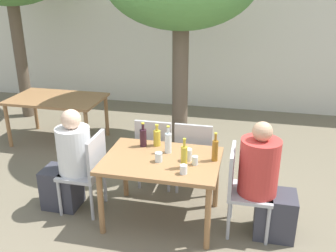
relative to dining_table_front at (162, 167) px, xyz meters
name	(u,v)px	position (x,y,z in m)	size (l,w,h in m)	color
ground_plane	(162,218)	(0.00, 0.00, -0.64)	(30.00, 30.00, 0.00)	#706651
cafe_building_wall	(211,38)	(0.00, 4.05, 0.76)	(10.00, 0.08, 2.80)	silver
dining_table_front	(162,167)	(0.00, 0.00, 0.00)	(1.21, 0.87, 0.73)	#996B42
dining_table_back	(57,103)	(-2.13, 1.72, 0.01)	(1.44, 0.90, 0.73)	#996B42
patio_chair_0	(88,168)	(-0.84, 0.00, -0.12)	(0.44, 0.44, 0.92)	#B2B2B7
patio_chair_1	(242,186)	(0.84, 0.00, -0.12)	(0.44, 0.44, 0.92)	#B2B2B7
patio_chair_2	(156,148)	(-0.24, 0.67, -0.12)	(0.44, 0.44, 0.92)	#B2B2B7
patio_chair_3	(194,152)	(0.24, 0.67, -0.12)	(0.44, 0.44, 0.92)	#B2B2B7
person_seated_0	(68,165)	(-1.07, 0.00, -0.10)	(0.58, 0.37, 1.20)	#383842
person_seated_1	(266,185)	(1.07, 0.00, -0.09)	(0.60, 0.39, 1.22)	#383842
amber_bottle_0	(215,150)	(0.54, 0.09, 0.21)	(0.06, 0.06, 0.31)	#9E661E
wine_bottle_1	(143,137)	(-0.27, 0.26, 0.20)	(0.07, 0.07, 0.28)	#331923
oil_cruet_2	(184,157)	(0.26, -0.14, 0.21)	(0.06, 0.06, 0.31)	gold
water_bottle_3	(168,142)	(0.03, 0.17, 0.21)	(0.07, 0.07, 0.30)	silver
oil_cruet_4	(157,137)	(-0.13, 0.32, 0.19)	(0.08, 0.08, 0.25)	gold
drinking_glass_0	(195,160)	(0.36, -0.05, 0.14)	(0.06, 0.06, 0.09)	silver
drinking_glass_1	(184,169)	(0.28, -0.26, 0.14)	(0.07, 0.07, 0.09)	white
drinking_glass_2	(188,155)	(0.27, 0.03, 0.15)	(0.08, 0.08, 0.13)	silver
drinking_glass_3	(159,157)	(-0.01, -0.06, 0.14)	(0.08, 0.08, 0.10)	silver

